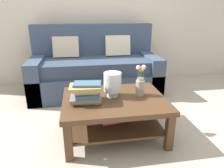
% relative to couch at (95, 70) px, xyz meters
% --- Properties ---
extents(ground_plane, '(10.00, 10.00, 0.00)m').
position_rel_couch_xyz_m(ground_plane, '(0.07, -1.00, -0.36)').
color(ground_plane, '#ADA393').
extents(back_wall, '(6.40, 0.12, 2.70)m').
position_rel_couch_xyz_m(back_wall, '(0.07, 0.65, 0.99)').
color(back_wall, beige).
rests_on(back_wall, ground).
extents(couch, '(1.96, 0.90, 1.06)m').
position_rel_couch_xyz_m(couch, '(0.00, 0.00, 0.00)').
color(couch, '#384760').
rests_on(couch, ground).
extents(coffee_table, '(1.04, 0.80, 0.42)m').
position_rel_couch_xyz_m(coffee_table, '(0.09, -1.29, -0.06)').
color(coffee_table, '#4C331E').
rests_on(coffee_table, ground).
extents(book_stack_main, '(0.31, 0.24, 0.20)m').
position_rel_couch_xyz_m(book_stack_main, '(-0.20, -1.34, 0.15)').
color(book_stack_main, tan).
rests_on(book_stack_main, coffee_table).
extents(glass_hurricane_vase, '(0.18, 0.18, 0.25)m').
position_rel_couch_xyz_m(glass_hurricane_vase, '(0.08, -1.23, 0.21)').
color(glass_hurricane_vase, silver).
rests_on(glass_hurricane_vase, coffee_table).
extents(flower_pitcher, '(0.10, 0.09, 0.33)m').
position_rel_couch_xyz_m(flower_pitcher, '(0.37, -1.25, 0.20)').
color(flower_pitcher, '#9E998E').
rests_on(flower_pitcher, coffee_table).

